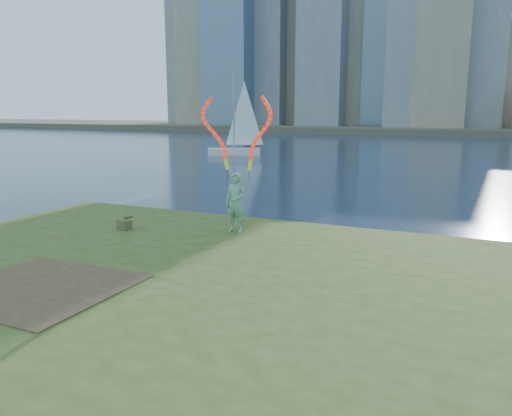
% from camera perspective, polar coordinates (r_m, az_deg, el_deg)
% --- Properties ---
extents(ground, '(320.00, 320.00, 0.00)m').
position_cam_1_polar(ground, '(11.97, -4.25, -9.36)').
color(ground, '#1B2843').
rests_on(ground, ground).
extents(grassy_knoll, '(20.00, 18.00, 0.80)m').
position_cam_1_polar(grassy_knoll, '(10.04, -10.68, -11.59)').
color(grassy_knoll, '#364518').
rests_on(grassy_knoll, ground).
extents(dirt_patch, '(3.20, 3.00, 0.02)m').
position_cam_1_polar(dirt_patch, '(10.64, -23.51, -8.32)').
color(dirt_patch, '#47331E').
rests_on(dirt_patch, grassy_knoll).
extents(far_shore, '(320.00, 40.00, 1.20)m').
position_cam_1_polar(far_shore, '(105.03, 21.60, 8.39)').
color(far_shore, '#514B3B').
rests_on(far_shore, ground).
extents(woman_with_ribbons, '(2.08, 0.41, 4.07)m').
position_cam_1_polar(woman_with_ribbons, '(13.89, -2.26, 2.91)').
color(woman_with_ribbons, '#176A39').
rests_on(woman_with_ribbons, grassy_knoll).
extents(canvas_bag, '(0.45, 0.51, 0.38)m').
position_cam_1_polar(canvas_bag, '(14.86, -14.80, -1.79)').
color(canvas_bag, brown).
rests_on(canvas_bag, grassy_knoll).
extents(sailboat, '(5.09, 3.46, 7.86)m').
position_cam_1_polar(sailboat, '(47.45, -2.19, 7.69)').
color(sailboat, silver).
rests_on(sailboat, ground).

